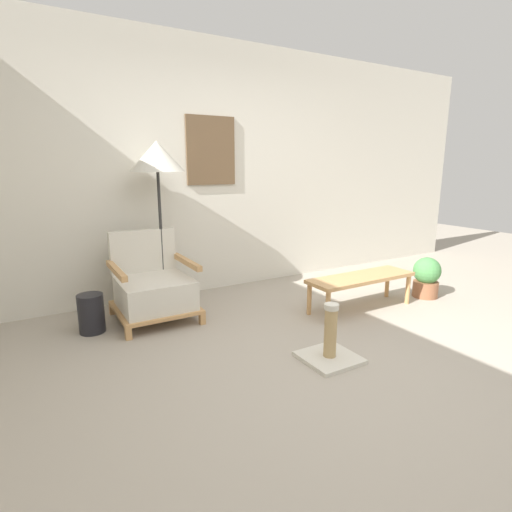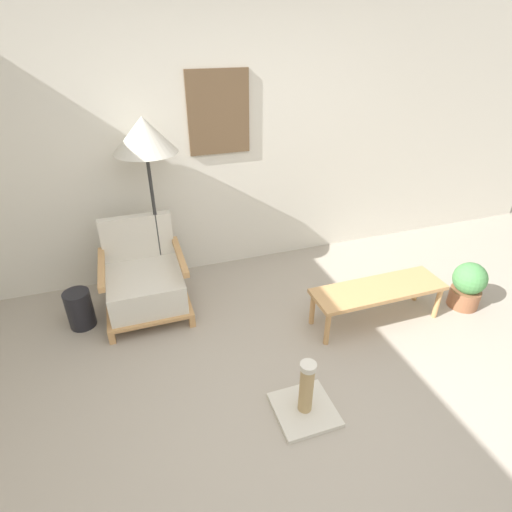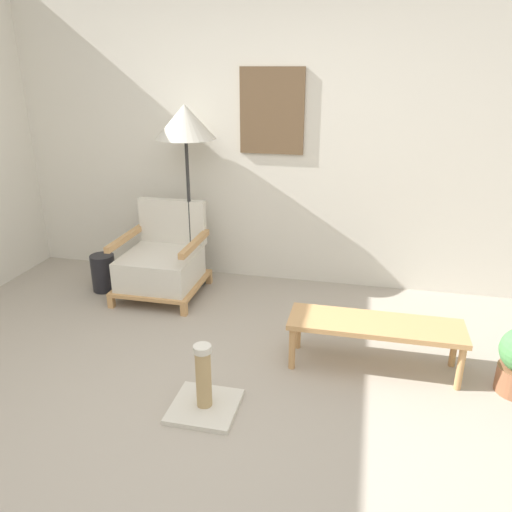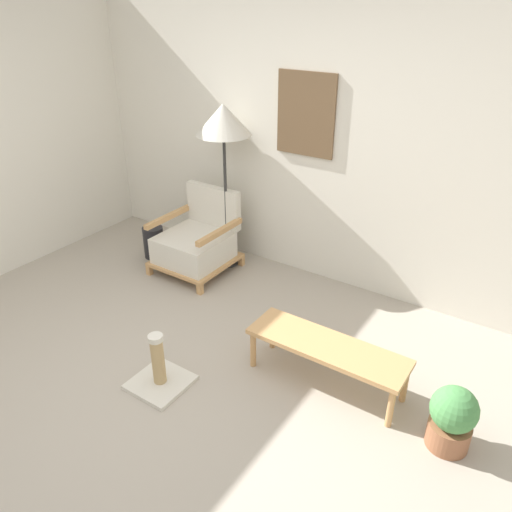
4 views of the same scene
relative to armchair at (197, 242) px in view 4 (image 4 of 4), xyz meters
name	(u,v)px [view 4 (image 4 of 4)]	position (x,y,z in m)	size (l,w,h in m)	color
ground_plane	(138,402)	(0.86, -1.68, -0.30)	(14.00, 14.00, 0.00)	#A89E8E
wall_back	(307,136)	(0.86, 0.60, 1.06)	(8.00, 0.09, 2.70)	silver
armchair	(197,242)	(0.00, 0.00, 0.00)	(0.70, 0.72, 0.79)	tan
floor_lamp	(223,124)	(0.18, 0.26, 1.14)	(0.52, 0.52, 1.62)	#2D2D2D
coffee_table	(327,349)	(1.83, -0.79, 0.00)	(1.14, 0.35, 0.34)	tan
vase	(154,242)	(-0.55, -0.05, -0.13)	(0.21, 0.21, 0.33)	black
potted_plant	(452,418)	(2.72, -0.87, -0.07)	(0.29, 0.29, 0.44)	#935B3D
scratching_post	(159,372)	(0.87, -1.47, -0.19)	(0.39, 0.39, 0.43)	beige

